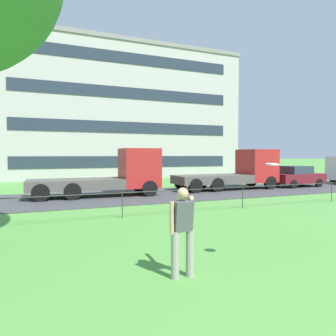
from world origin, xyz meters
The scene contains 8 objects.
street_strip centered at (0.00, 18.09, 0.00)m, with size 80.00×6.81×0.01m, color #424247.
park_fence centered at (0.00, 12.01, 0.68)m, with size 32.66×0.04×1.00m.
person_thrower centered at (-0.41, 5.93, 0.95)m, with size 0.52×0.76×1.75m.
frisbee centered at (1.53, 5.66, 2.18)m, with size 0.33×0.33×0.04m.
flatbed_truck_far_right centered at (1.30, 18.66, 1.22)m, with size 7.38×2.67×2.75m.
flatbed_truck_center centered at (10.21, 18.94, 1.22)m, with size 7.32×2.48×2.75m.
car_maroon_far_left centered at (15.02, 18.44, 0.78)m, with size 4.03×1.87×1.54m.
apartment_building_background centered at (5.73, 37.47, 6.97)m, with size 26.02×13.15×13.92m.
Camera 1 is at (-3.03, 0.43, 2.37)m, focal length 34.07 mm.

